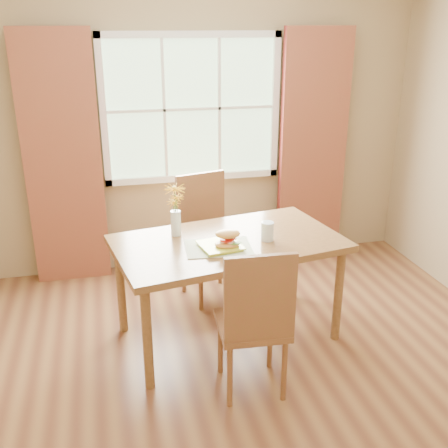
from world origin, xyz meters
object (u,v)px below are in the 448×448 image
dining_table (228,250)px  chair_near (255,318)px  chair_far (206,230)px  water_glass (267,232)px  croissant_sandwich (228,239)px  flower_vase (175,205)px

dining_table → chair_near: 0.72m
chair_far → water_glass: chair_far is taller
croissant_sandwich → water_glass: bearing=25.1°
flower_vase → dining_table: bearing=-27.7°
dining_table → flower_vase: 0.50m
chair_far → flower_vase: flower_vase is taller
chair_near → chair_far: bearing=94.0°
croissant_sandwich → flower_vase: size_ratio=0.49×
dining_table → water_glass: (0.27, -0.06, 0.14)m
chair_far → flower_vase: bearing=-135.6°
croissant_sandwich → water_glass: (0.31, 0.10, -0.02)m
water_glass → croissant_sandwich: bearing=-161.7°
dining_table → croissant_sandwich: size_ratio=9.29×
chair_far → flower_vase: 0.75m
dining_table → chair_far: chair_far is taller
dining_table → chair_far: size_ratio=1.63×
chair_far → flower_vase: size_ratio=2.78×
dining_table → chair_near: bearing=-100.4°
croissant_sandwich → chair_near: bearing=-78.9°
dining_table → chair_near: (-0.01, -0.71, -0.14)m
croissant_sandwich → chair_far: bearing=95.1°
chair_near → water_glass: 0.76m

